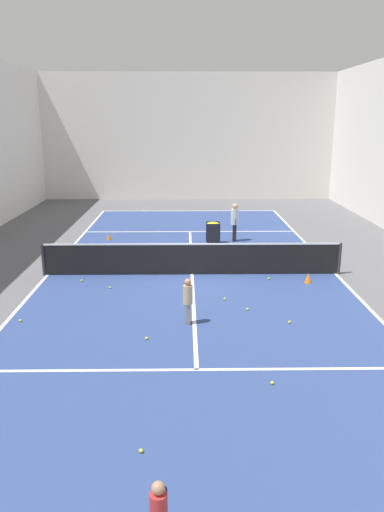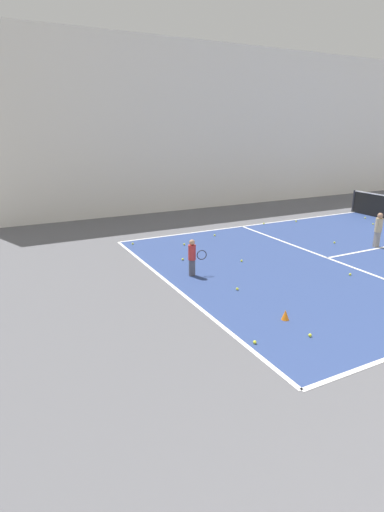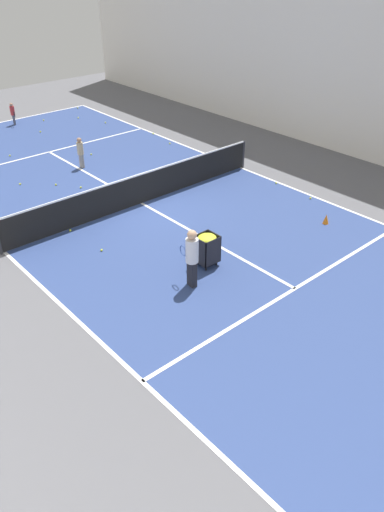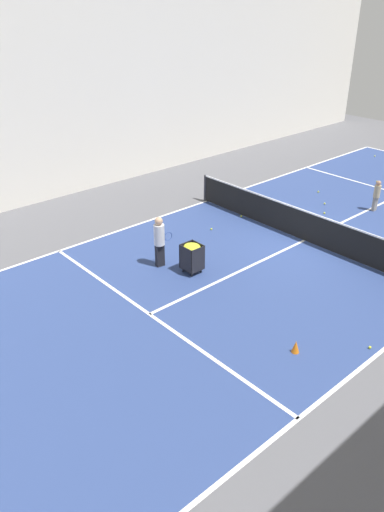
% 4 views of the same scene
% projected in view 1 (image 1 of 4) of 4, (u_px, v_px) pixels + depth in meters
% --- Properties ---
extents(ground_plane, '(36.88, 36.88, 0.00)m').
position_uv_depth(ground_plane, '(192.00, 275.00, 16.81)').
color(ground_plane, '#5B5B60').
extents(court_playing_area, '(9.73, 24.09, 0.00)m').
position_uv_depth(court_playing_area, '(192.00, 274.00, 16.81)').
color(court_playing_area, navy).
rests_on(court_playing_area, ground).
extents(line_baseline_far, '(9.73, 0.10, 0.00)m').
position_uv_depth(line_baseline_far, '(189.00, 211.00, 28.42)').
color(line_baseline_far, white).
rests_on(line_baseline_far, ground).
extents(line_sideline_left, '(0.10, 24.09, 0.00)m').
position_uv_depth(line_sideline_left, '(47.00, 275.00, 16.74)').
color(line_sideline_left, white).
rests_on(line_sideline_left, ground).
extents(line_sideline_right, '(0.10, 24.09, 0.00)m').
position_uv_depth(line_sideline_right, '(335.00, 274.00, 16.88)').
color(line_sideline_right, white).
rests_on(line_sideline_right, ground).
extents(line_service_near, '(9.73, 0.10, 0.00)m').
position_uv_depth(line_service_near, '(197.00, 370.00, 10.42)').
color(line_service_near, white).
rests_on(line_service_near, ground).
extents(line_service_far, '(9.73, 0.10, 0.00)m').
position_uv_depth(line_service_far, '(190.00, 232.00, 23.20)').
color(line_service_far, white).
rests_on(line_service_far, ground).
extents(line_centre_service, '(0.10, 13.25, 0.00)m').
position_uv_depth(line_centre_service, '(192.00, 274.00, 16.81)').
color(line_centre_service, white).
rests_on(line_centre_service, ground).
extents(hall_enclosure_far, '(18.51, 0.15, 7.89)m').
position_uv_depth(hall_enclosure_far, '(188.00, 137.00, 31.68)').
color(hall_enclosure_far, silver).
rests_on(hall_enclosure_far, ground).
extents(tennis_net, '(10.03, 0.10, 1.08)m').
position_uv_depth(tennis_net, '(192.00, 259.00, 16.66)').
color(tennis_net, '#2D2D33').
rests_on(tennis_net, ground).
extents(coach_at_net, '(0.37, 0.67, 1.63)m').
position_uv_depth(coach_at_net, '(235.00, 220.00, 21.18)').
color(coach_at_net, black).
rests_on(coach_at_net, ground).
extents(child_midcourt, '(0.26, 0.26, 1.21)m').
position_uv_depth(child_midcourt, '(188.00, 298.00, 12.59)').
color(child_midcourt, gray).
rests_on(child_midcourt, ground).
extents(ball_cart, '(0.57, 0.53, 0.93)m').
position_uv_depth(ball_cart, '(213.00, 229.00, 20.79)').
color(ball_cart, black).
rests_on(ball_cart, ground).
extents(training_cone_0, '(0.19, 0.19, 0.32)m').
position_uv_depth(training_cone_0, '(109.00, 236.00, 21.55)').
color(training_cone_0, orange).
rests_on(training_cone_0, ground).
extents(training_cone_1, '(0.22, 0.22, 0.33)m').
position_uv_depth(training_cone_1, '(308.00, 278.00, 15.91)').
color(training_cone_1, orange).
rests_on(training_cone_1, ground).
extents(tennis_ball_0, '(0.07, 0.07, 0.07)m').
position_uv_depth(tennis_ball_0, '(269.00, 278.00, 16.27)').
color(tennis_ball_0, yellow).
rests_on(tennis_ball_0, ground).
extents(tennis_ball_1, '(0.07, 0.07, 0.07)m').
position_uv_depth(tennis_ball_1, '(82.00, 281.00, 16.07)').
color(tennis_ball_1, yellow).
rests_on(tennis_ball_1, ground).
extents(tennis_ball_2, '(0.07, 0.07, 0.07)m').
position_uv_depth(tennis_ball_2, '(110.00, 288.00, 15.40)').
color(tennis_ball_2, yellow).
rests_on(tennis_ball_2, ground).
extents(tennis_ball_4, '(0.07, 0.07, 0.07)m').
position_uv_depth(tennis_ball_4, '(289.00, 322.00, 12.78)').
color(tennis_ball_4, yellow).
rests_on(tennis_ball_4, ground).
extents(tennis_ball_5, '(0.07, 0.07, 0.07)m').
position_uv_depth(tennis_ball_5, '(272.00, 383.00, 9.84)').
color(tennis_ball_5, yellow).
rests_on(tennis_ball_5, ground).
extents(tennis_ball_6, '(0.07, 0.07, 0.07)m').
position_uv_depth(tennis_ball_6, '(275.00, 272.00, 16.97)').
color(tennis_ball_6, yellow).
rests_on(tennis_ball_6, ground).
extents(tennis_ball_7, '(0.07, 0.07, 0.07)m').
position_uv_depth(tennis_ball_7, '(77.00, 248.00, 20.19)').
color(tennis_ball_7, yellow).
rests_on(tennis_ball_7, ground).
extents(tennis_ball_9, '(0.07, 0.07, 0.07)m').
position_uv_depth(tennis_ball_9, '(143.00, 210.00, 28.49)').
color(tennis_ball_9, yellow).
rests_on(tennis_ball_9, ground).
extents(tennis_ball_11, '(0.07, 0.07, 0.07)m').
position_uv_depth(tennis_ball_11, '(65.00, 258.00, 18.61)').
color(tennis_ball_11, yellow).
rests_on(tennis_ball_11, ground).
extents(tennis_ball_12, '(0.07, 0.07, 0.07)m').
position_uv_depth(tennis_ball_12, '(20.00, 321.00, 12.87)').
color(tennis_ball_12, yellow).
rests_on(tennis_ball_12, ground).
extents(tennis_ball_14, '(0.07, 0.07, 0.07)m').
position_uv_depth(tennis_ball_14, '(147.00, 338.00, 11.83)').
color(tennis_ball_14, yellow).
rests_on(tennis_ball_14, ground).
extents(tennis_ball_15, '(0.07, 0.07, 0.07)m').
position_uv_depth(tennis_ball_15, '(225.00, 299.00, 14.43)').
color(tennis_ball_15, yellow).
rests_on(tennis_ball_15, ground).
extents(tennis_ball_16, '(0.07, 0.07, 0.07)m').
position_uv_depth(tennis_ball_16, '(265.00, 259.00, 18.55)').
color(tennis_ball_16, yellow).
rests_on(tennis_ball_16, ground).
extents(tennis_ball_18, '(0.07, 0.07, 0.07)m').
position_uv_depth(tennis_ball_18, '(141.00, 451.00, 7.82)').
color(tennis_ball_18, yellow).
rests_on(tennis_ball_18, ground).
extents(tennis_ball_21, '(0.07, 0.07, 0.07)m').
position_uv_depth(tennis_ball_21, '(248.00, 309.00, 13.66)').
color(tennis_ball_21, yellow).
rests_on(tennis_ball_21, ground).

